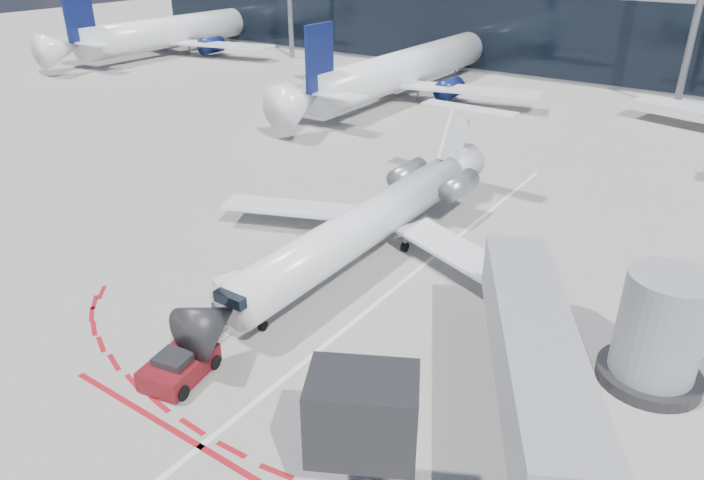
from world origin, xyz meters
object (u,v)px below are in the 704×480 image
Objects in this scene: regional_jet at (374,219)px; ramp_worker at (385,452)px; pushback_tug at (179,366)px; uld_container at (233,296)px.

regional_jet is 13.08× the size of ramp_worker.
ramp_worker is at bearing -7.68° from pushback_tug.
uld_container is at bearing -104.00° from regional_jet.
regional_jet is 5.10× the size of pushback_tug.
regional_jet is at bearing -86.15° from ramp_worker.
regional_jet reaches higher than pushback_tug.
ramp_worker is (9.41, 0.46, 0.41)m from pushback_tug.
ramp_worker is (8.90, -13.08, -1.14)m from regional_jet.
uld_container is (-1.68, 4.76, 0.29)m from pushback_tug.
uld_container is at bearing -51.59° from ramp_worker.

